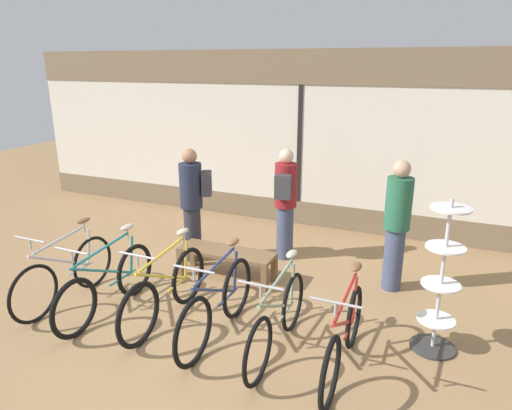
% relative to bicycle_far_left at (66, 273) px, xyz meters
% --- Properties ---
extents(ground_plane, '(24.00, 24.00, 0.00)m').
position_rel_bicycle_far_left_xyz_m(ground_plane, '(1.77, 0.15, -0.40)').
color(ground_plane, '#99754C').
extents(shop_back_wall, '(12.00, 0.08, 3.20)m').
position_rel_bicycle_far_left_xyz_m(shop_back_wall, '(1.77, 4.07, 1.24)').
color(shop_back_wall, '#7A664C').
rests_on(shop_back_wall, ground_plane).
extents(bicycle_far_left, '(0.46, 1.70, 1.04)m').
position_rel_bicycle_far_left_xyz_m(bicycle_far_left, '(0.00, 0.00, 0.00)').
color(bicycle_far_left, black).
rests_on(bicycle_far_left, ground_plane).
extents(bicycle_left, '(0.46, 1.77, 1.03)m').
position_rel_bicycle_far_left_xyz_m(bicycle_left, '(0.67, -0.01, -0.02)').
color(bicycle_left, black).
rests_on(bicycle_left, ground_plane).
extents(bicycle_center_left, '(0.46, 1.76, 1.05)m').
position_rel_bicycle_far_left_xyz_m(bicycle_center_left, '(1.43, 0.11, -0.00)').
color(bicycle_center_left, black).
rests_on(bicycle_center_left, ground_plane).
extents(bicycle_center_right, '(0.46, 1.76, 1.05)m').
position_rel_bicycle_far_left_xyz_m(bicycle_center_right, '(2.15, 0.06, 0.00)').
color(bicycle_center_right, black).
rests_on(bicycle_center_right, ground_plane).
extents(bicycle_right, '(0.46, 1.70, 1.02)m').
position_rel_bicycle_far_left_xyz_m(bicycle_right, '(2.86, 0.06, -0.02)').
color(bicycle_right, black).
rests_on(bicycle_right, ground_plane).
extents(bicycle_far_right, '(0.46, 1.69, 1.02)m').
position_rel_bicycle_far_left_xyz_m(bicycle_far_right, '(3.58, 0.01, -0.02)').
color(bicycle_far_right, black).
rests_on(bicycle_far_right, ground_plane).
extents(accessory_rack, '(0.48, 0.48, 1.70)m').
position_rel_bicycle_far_left_xyz_m(accessory_rack, '(4.39, 0.78, 0.30)').
color(accessory_rack, '#333333').
rests_on(accessory_rack, ground_plane).
extents(display_bench, '(1.40, 0.44, 0.42)m').
position_rel_bicycle_far_left_xyz_m(display_bench, '(1.57, 1.42, -0.05)').
color(display_bench, brown).
rests_on(display_bench, ground_plane).
extents(customer_near_rack, '(0.39, 0.52, 1.74)m').
position_rel_bicycle_far_left_xyz_m(customer_near_rack, '(2.09, 2.42, 0.54)').
color(customer_near_rack, '#424C6B').
rests_on(customer_near_rack, ground_plane).
extents(customer_by_window, '(0.56, 0.46, 1.76)m').
position_rel_bicycle_far_left_xyz_m(customer_by_window, '(0.81, 1.81, 0.55)').
color(customer_by_window, '#2D2D38').
rests_on(customer_by_window, ground_plane).
extents(customer_mid_floor, '(0.43, 0.43, 1.79)m').
position_rel_bicycle_far_left_xyz_m(customer_mid_floor, '(3.79, 2.03, 0.55)').
color(customer_mid_floor, '#424C6B').
rests_on(customer_mid_floor, ground_plane).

